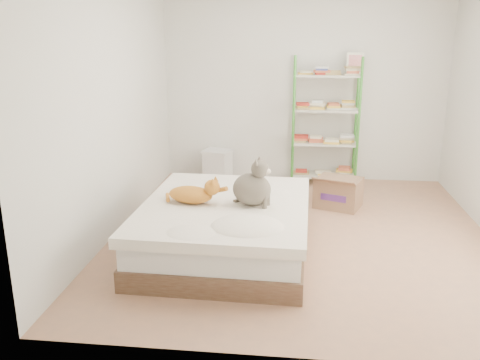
# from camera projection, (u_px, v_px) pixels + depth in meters

# --- Properties ---
(room) EXTENTS (3.81, 4.21, 2.61)m
(room) POSITION_uv_depth(u_px,v_px,m) (305.00, 108.00, 4.87)
(room) COLOR tan
(room) RESTS_ON ground
(bed) EXTENTS (1.56, 1.93, 0.48)m
(bed) POSITION_uv_depth(u_px,v_px,m) (226.00, 227.00, 4.75)
(bed) COLOR brown
(bed) RESTS_ON ground
(orange_cat) EXTENTS (0.53, 0.34, 0.20)m
(orange_cat) POSITION_uv_depth(u_px,v_px,m) (191.00, 193.00, 4.66)
(orange_cat) COLOR orange
(orange_cat) RESTS_ON bed
(grey_cat) EXTENTS (0.44, 0.39, 0.43)m
(grey_cat) POSITION_uv_depth(u_px,v_px,m) (252.00, 182.00, 4.57)
(grey_cat) COLOR #686057
(grey_cat) RESTS_ON bed
(shelf_unit) EXTENTS (0.90, 0.36, 1.74)m
(shelf_unit) POSITION_uv_depth(u_px,v_px,m) (326.00, 121.00, 6.76)
(shelf_unit) COLOR green
(shelf_unit) RESTS_ON ground
(cardboard_box) EXTENTS (0.61, 0.62, 0.41)m
(cardboard_box) POSITION_uv_depth(u_px,v_px,m) (338.00, 192.00, 5.98)
(cardboard_box) COLOR #946A52
(cardboard_box) RESTS_ON ground
(white_bin) EXTENTS (0.44, 0.41, 0.42)m
(white_bin) POSITION_uv_depth(u_px,v_px,m) (218.00, 165.00, 7.07)
(white_bin) COLOR silver
(white_bin) RESTS_ON ground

